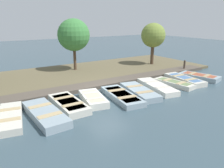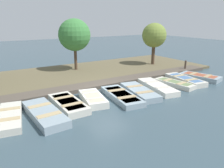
# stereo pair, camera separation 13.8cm
# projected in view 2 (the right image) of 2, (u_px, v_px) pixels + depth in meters

# --- Properties ---
(ground_plane) EXTENTS (80.00, 80.00, 0.00)m
(ground_plane) POSITION_uv_depth(u_px,v_px,m) (107.00, 92.00, 14.06)
(ground_plane) COLOR #384C56
(shore_bank) EXTENTS (8.00, 24.00, 0.21)m
(shore_bank) POSITION_uv_depth(u_px,v_px,m) (77.00, 75.00, 18.10)
(shore_bank) COLOR brown
(shore_bank) RESTS_ON ground_plane
(dock_walkway) EXTENTS (1.35, 21.42, 0.25)m
(dock_walkway) POSITION_uv_depth(u_px,v_px,m) (97.00, 85.00, 15.21)
(dock_walkway) COLOR #51473D
(dock_walkway) RESTS_ON ground_plane
(rowboat_1) EXTENTS (3.39, 1.56, 0.34)m
(rowboat_1) POSITION_uv_depth(u_px,v_px,m) (10.00, 117.00, 10.16)
(rowboat_1) COLOR beige
(rowboat_1) RESTS_ON ground_plane
(rowboat_2) EXTENTS (3.64, 1.42, 0.40)m
(rowboat_2) POSITION_uv_depth(u_px,v_px,m) (44.00, 113.00, 10.46)
(rowboat_2) COLOR #8C9EA8
(rowboat_2) RESTS_ON ground_plane
(rowboat_3) EXTENTS (3.18, 1.24, 0.38)m
(rowboat_3) POSITION_uv_depth(u_px,v_px,m) (68.00, 104.00, 11.67)
(rowboat_3) COLOR beige
(rowboat_3) RESTS_ON ground_plane
(rowboat_4) EXTENTS (2.77, 1.59, 0.40)m
(rowboat_4) POSITION_uv_depth(u_px,v_px,m) (93.00, 98.00, 12.41)
(rowboat_4) COLOR silver
(rowboat_4) RESTS_ON ground_plane
(rowboat_5) EXTENTS (3.72, 1.71, 0.33)m
(rowboat_5) POSITION_uv_depth(u_px,v_px,m) (121.00, 96.00, 12.92)
(rowboat_5) COLOR #8C9EA8
(rowboat_5) RESTS_ON ground_plane
(rowboat_6) EXTENTS (3.59, 1.80, 0.37)m
(rowboat_6) POSITION_uv_depth(u_px,v_px,m) (139.00, 92.00, 13.64)
(rowboat_6) COLOR #8C9EA8
(rowboat_6) RESTS_ON ground_plane
(rowboat_7) EXTENTS (3.74, 1.78, 0.37)m
(rowboat_7) POSITION_uv_depth(u_px,v_px,m) (157.00, 87.00, 14.62)
(rowboat_7) COLOR silver
(rowboat_7) RESTS_ON ground_plane
(rowboat_8) EXTENTS (3.05, 1.40, 0.33)m
(rowboat_8) POSITION_uv_depth(u_px,v_px,m) (174.00, 83.00, 15.43)
(rowboat_8) COLOR beige
(rowboat_8) RESTS_ON ground_plane
(rowboat_9) EXTENTS (3.44, 1.55, 0.38)m
(rowboat_9) POSITION_uv_depth(u_px,v_px,m) (185.00, 80.00, 16.27)
(rowboat_9) COLOR beige
(rowboat_9) RESTS_ON ground_plane
(rowboat_10) EXTENTS (3.16, 1.92, 0.37)m
(rowboat_10) POSITION_uv_depth(u_px,v_px,m) (200.00, 77.00, 17.08)
(rowboat_10) COLOR #8C9EA8
(rowboat_10) RESTS_ON ground_plane
(mooring_post_far) EXTENTS (0.17, 0.17, 1.01)m
(mooring_post_far) POSITION_uv_depth(u_px,v_px,m) (185.00, 66.00, 19.54)
(mooring_post_far) COLOR #47382D
(mooring_post_far) RESTS_ON ground_plane
(park_tree_left) EXTENTS (2.74, 2.74, 4.60)m
(park_tree_left) POSITION_uv_depth(u_px,v_px,m) (74.00, 35.00, 18.60)
(park_tree_left) COLOR #4C3828
(park_tree_left) RESTS_ON ground_plane
(park_tree_center) EXTENTS (2.33, 2.33, 4.19)m
(park_tree_center) POSITION_uv_depth(u_px,v_px,m) (154.00, 36.00, 20.97)
(park_tree_center) COLOR #4C3828
(park_tree_center) RESTS_ON ground_plane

